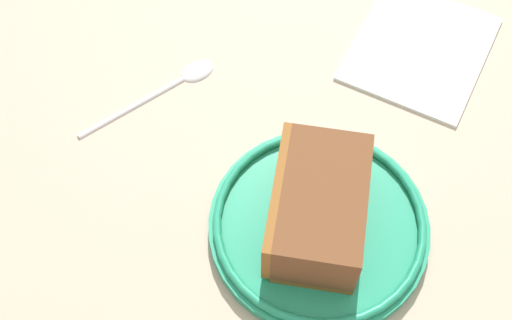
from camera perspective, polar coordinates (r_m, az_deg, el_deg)
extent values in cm
cube|color=tan|center=(51.89, -2.49, -7.10)|extent=(153.99, 153.99, 2.85)
cylinder|color=#1E8C66|center=(50.51, 5.26, -5.59)|extent=(16.22, 16.22, 1.05)
torus|color=#1E8C66|center=(49.75, 5.34, -5.19)|extent=(15.55, 15.55, 0.63)
cube|color=brown|center=(49.76, 5.34, -5.19)|extent=(6.58, 10.47, 0.60)
cube|color=brown|center=(47.47, 5.59, -3.89)|extent=(6.58, 10.47, 4.51)
cube|color=brown|center=(47.50, 1.75, -3.34)|extent=(1.39, 10.06, 4.51)
ellipsoid|color=silver|center=(58.31, -4.94, 7.65)|extent=(3.47, 3.58, 0.80)
cylinder|color=silver|center=(56.92, -10.38, 4.47)|extent=(6.81, 7.87, 0.50)
cube|color=white|center=(61.35, 13.64, 9.16)|extent=(13.45, 14.93, 0.60)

